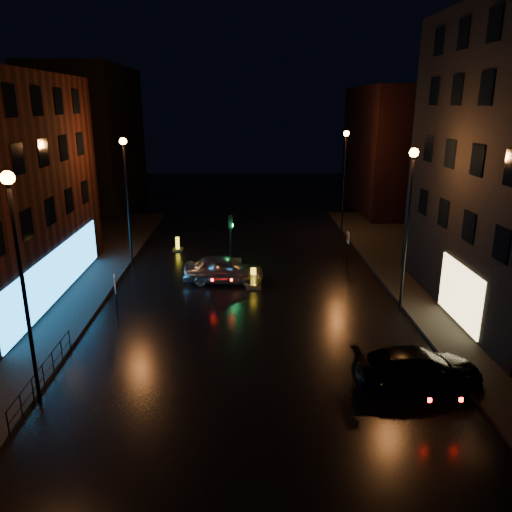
% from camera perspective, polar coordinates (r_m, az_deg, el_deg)
% --- Properties ---
extents(ground, '(120.00, 120.00, 0.00)m').
position_cam_1_polar(ground, '(20.73, -0.27, -13.04)').
color(ground, black).
rests_on(ground, ground).
extents(pavement_right, '(12.00, 44.00, 0.15)m').
position_cam_1_polar(pavement_right, '(31.41, 25.88, -3.93)').
color(pavement_right, black).
rests_on(pavement_right, ground).
extents(building_far_left, '(8.00, 16.00, 14.00)m').
position_cam_1_polar(building_far_left, '(55.30, -18.43, 12.66)').
color(building_far_left, black).
rests_on(building_far_left, ground).
extents(building_far_right, '(8.00, 14.00, 12.00)m').
position_cam_1_polar(building_far_right, '(52.45, 15.83, 11.59)').
color(building_far_right, black).
rests_on(building_far_right, ground).
extents(street_lamp_lnear, '(0.44, 0.44, 8.37)m').
position_cam_1_polar(street_lamp_lnear, '(18.23, -25.47, -0.02)').
color(street_lamp_lnear, black).
rests_on(street_lamp_lnear, ground).
extents(street_lamp_lfar, '(0.44, 0.44, 8.37)m').
position_cam_1_polar(street_lamp_lfar, '(33.14, -14.61, 8.10)').
color(street_lamp_lfar, black).
rests_on(street_lamp_lfar, ground).
extents(street_lamp_rnear, '(0.44, 0.44, 8.37)m').
position_cam_1_polar(street_lamp_rnear, '(25.76, 17.09, 5.48)').
color(street_lamp_rnear, black).
rests_on(street_lamp_rnear, ground).
extents(street_lamp_rfar, '(0.44, 0.44, 8.37)m').
position_cam_1_polar(street_lamp_rfar, '(41.06, 10.11, 10.01)').
color(street_lamp_rfar, black).
rests_on(street_lamp_rfar, ground).
extents(traffic_signal, '(1.40, 2.40, 3.45)m').
position_cam_1_polar(traffic_signal, '(33.45, -2.88, -0.19)').
color(traffic_signal, black).
rests_on(traffic_signal, ground).
extents(guard_railing, '(0.05, 6.04, 1.00)m').
position_cam_1_polar(guard_railing, '(20.92, -23.20, -11.94)').
color(guard_railing, black).
rests_on(guard_railing, ground).
extents(silver_hatchback, '(4.89, 2.24, 1.63)m').
position_cam_1_polar(silver_hatchback, '(30.16, -3.71, -1.52)').
color(silver_hatchback, '#AFB2B7').
rests_on(silver_hatchback, ground).
extents(dark_sedan, '(5.07, 2.35, 1.43)m').
position_cam_1_polar(dark_sedan, '(20.49, 18.00, -12.05)').
color(dark_sedan, black).
rests_on(dark_sedan, ground).
extents(bollard_near, '(0.92, 1.34, 1.15)m').
position_cam_1_polar(bollard_near, '(29.52, -0.30, -3.06)').
color(bollard_near, black).
rests_on(bollard_near, ground).
extents(bollard_far, '(0.78, 1.14, 0.99)m').
position_cam_1_polar(bollard_far, '(37.31, -8.93, 0.99)').
color(bollard_far, black).
rests_on(bollard_far, ground).
extents(road_sign_left, '(0.22, 0.60, 2.50)m').
position_cam_1_polar(road_sign_left, '(24.98, -15.79, -3.57)').
color(road_sign_left, black).
rests_on(road_sign_left, ground).
extents(road_sign_right, '(0.08, 0.56, 2.30)m').
position_cam_1_polar(road_sign_right, '(33.56, 10.45, 1.77)').
color(road_sign_right, black).
rests_on(road_sign_right, ground).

